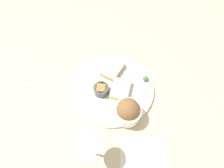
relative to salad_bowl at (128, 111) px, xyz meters
The scene contains 10 objects.
ground_plane 0.15m from the salad_bowl, 125.69° to the right, with size 4.00×4.00×0.00m, color #C6B289.
dinner_plate 0.14m from the salad_bowl, 125.69° to the right, with size 0.34×0.34×0.01m.
salad_bowl is the anchor object (origin of this frame).
sauce_ramekin 0.14m from the salad_bowl, 105.05° to the right, with size 0.06×0.06×0.04m.
cheese_toast_near 0.21m from the salad_bowl, 135.37° to the right, with size 0.10×0.07×0.03m.
cheese_toast_far 0.11m from the salad_bowl, 139.15° to the right, with size 0.11×0.10×0.03m.
wine_glass 0.19m from the salad_bowl, 13.28° to the right, with size 0.08×0.08×0.15m.
garnish 0.18m from the salad_bowl, behind, with size 0.02×0.02×0.02m.
napkin 0.16m from the salad_bowl, 49.17° to the left, with size 0.20×0.21×0.01m.
fork 0.38m from the salad_bowl, 81.17° to the right, with size 0.08×0.18×0.01m.
Camera 1 is at (0.32, 0.18, 0.63)m, focal length 28.00 mm.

